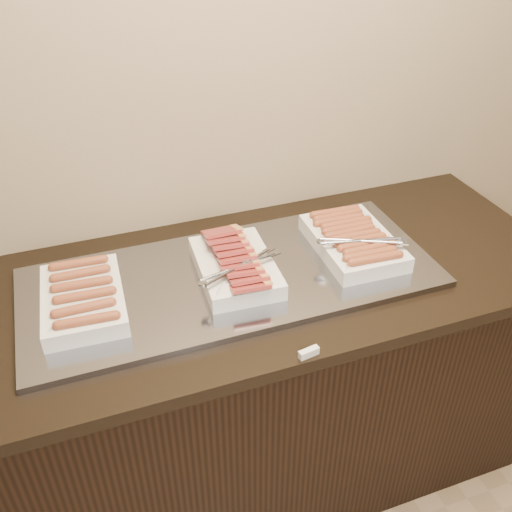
# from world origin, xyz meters

# --- Properties ---
(counter) EXTENTS (2.06, 0.76, 0.90)m
(counter) POSITION_xyz_m (0.00, 2.13, 0.45)
(counter) COLOR black
(counter) RESTS_ON ground
(warming_tray) EXTENTS (1.20, 0.50, 0.02)m
(warming_tray) POSITION_xyz_m (0.00, 2.13, 0.91)
(warming_tray) COLOR gray
(warming_tray) RESTS_ON counter
(dish_left) EXTENTS (0.23, 0.33, 0.07)m
(dish_left) POSITION_xyz_m (-0.42, 2.13, 0.95)
(dish_left) COLOR silver
(dish_left) RESTS_ON warming_tray
(dish_center) EXTENTS (0.27, 0.34, 0.09)m
(dish_center) POSITION_xyz_m (0.01, 2.13, 0.96)
(dish_center) COLOR silver
(dish_center) RESTS_ON warming_tray
(dish_right) EXTENTS (0.27, 0.34, 0.08)m
(dish_right) POSITION_xyz_m (0.40, 2.13, 0.96)
(dish_right) COLOR silver
(dish_right) RESTS_ON warming_tray
(label_holder) EXTENTS (0.06, 0.02, 0.02)m
(label_holder) POSITION_xyz_m (0.09, 1.77, 0.91)
(label_holder) COLOR silver
(label_holder) RESTS_ON counter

